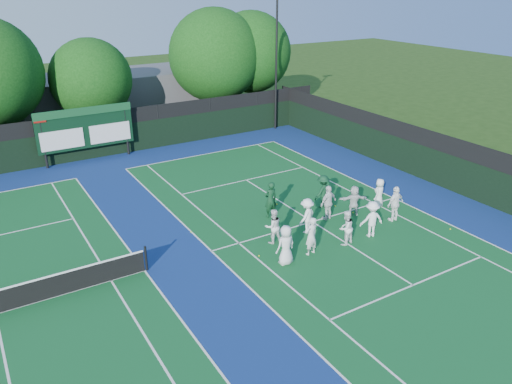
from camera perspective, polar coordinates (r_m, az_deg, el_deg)
ground at (r=23.80m, az=7.91°, el=-4.33°), size 120.00×120.00×0.00m
court_apron at (r=21.72m, az=-6.34°, el=-7.10°), size 34.00×32.00×0.01m
near_court at (r=24.48m, az=6.46°, el=-3.39°), size 11.05×23.85×0.01m
back_fence at (r=34.41m, az=-17.29°, el=6.03°), size 34.00×0.08×3.00m
divider_fence_right at (r=29.97m, az=20.41°, el=3.12°), size 0.08×32.00×3.00m
scoreboard at (r=33.58m, az=-18.94°, el=6.90°), size 6.00×0.21×3.55m
clubhouse at (r=42.75m, az=-15.03°, el=10.40°), size 18.00×6.00×4.00m
light_pole_right at (r=38.51m, az=2.36°, el=16.32°), size 1.20×0.30×10.12m
tree_c at (r=37.30m, az=-18.11°, el=11.95°), size 5.61×5.61×7.30m
tree_d at (r=40.45m, az=-4.57°, el=15.06°), size 7.18×7.18×9.01m
tree_e at (r=42.00m, az=-0.46°, el=15.49°), size 6.49×6.49×8.68m
tennis_ball_0 at (r=21.43m, az=0.35°, el=-7.30°), size 0.07×0.07×0.07m
tennis_ball_1 at (r=26.26m, az=9.03°, el=-1.57°), size 0.07×0.07×0.07m
tennis_ball_2 at (r=25.31m, az=21.32°, el=-3.97°), size 0.07×0.07×0.07m
tennis_ball_3 at (r=23.53m, az=-7.43°, el=-4.54°), size 0.07×0.07×0.07m
tennis_ball_4 at (r=26.16m, az=2.41°, el=-1.39°), size 0.07×0.07×0.07m
tennis_ball_5 at (r=25.67m, az=11.04°, el=-2.33°), size 0.07×0.07×0.07m
player_front_0 at (r=20.56m, az=3.42°, el=-6.08°), size 0.89×0.61×1.74m
player_front_1 at (r=21.34m, az=6.32°, el=-5.03°), size 0.69×0.51×1.74m
player_front_2 at (r=22.37m, az=10.23°, el=-4.04°), size 0.89×0.75×1.62m
player_front_3 at (r=23.27m, az=13.08°, el=-3.03°), size 1.24×0.90×1.72m
player_front_4 at (r=25.03m, az=15.63°, el=-1.30°), size 1.08×0.51×1.79m
player_back_0 at (r=22.16m, az=1.96°, el=-3.93°), size 0.86×0.71×1.62m
player_back_1 at (r=23.14m, az=5.83°, el=-2.72°), size 1.25×1.00×1.69m
player_back_2 at (r=24.50m, az=8.26°, el=-1.21°), size 1.09×0.59×1.77m
player_back_3 at (r=25.22m, az=11.12°, el=-0.96°), size 1.50×0.99×1.55m
player_back_4 at (r=26.39m, az=13.91°, el=-0.11°), size 0.89×0.76×1.54m
coach_left at (r=24.47m, az=1.67°, el=-0.89°), size 0.69×0.47×1.85m
coach_right at (r=25.75m, az=7.64°, el=0.05°), size 1.26×0.91×1.75m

